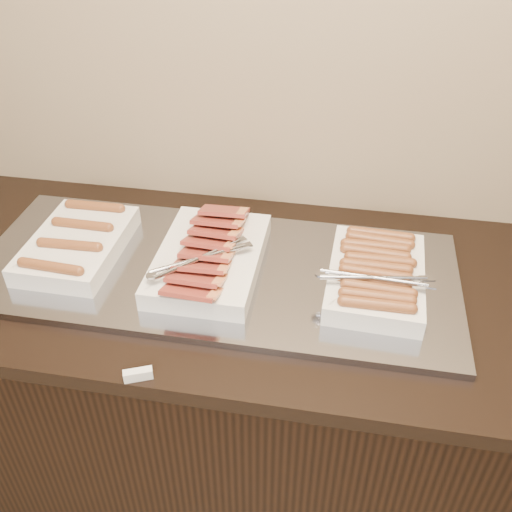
{
  "coord_description": "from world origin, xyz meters",
  "views": [
    {
      "loc": [
        0.28,
        1.05,
        1.8
      ],
      "look_at": [
        0.09,
        2.13,
        0.97
      ],
      "focal_mm": 40.0,
      "sensor_mm": 36.0,
      "label": 1
    }
  ],
  "objects": [
    {
      "name": "warming_tray",
      "position": [
        -0.01,
        2.13,
        0.91
      ],
      "size": [
        1.2,
        0.5,
        0.02
      ],
      "primitive_type": "cube",
      "color": "gray",
      "rests_on": "counter"
    },
    {
      "name": "counter",
      "position": [
        0.0,
        2.13,
        0.45
      ],
      "size": [
        2.06,
        0.76,
        0.9
      ],
      "color": "black",
      "rests_on": "ground"
    },
    {
      "name": "dish_right",
      "position": [
        0.38,
        2.13,
        0.96
      ],
      "size": [
        0.26,
        0.34,
        0.08
      ],
      "rotation": [
        0.0,
        0.0,
        -0.04
      ],
      "color": "silver",
      "rests_on": "warming_tray"
    },
    {
      "name": "dish_center",
      "position": [
        -0.03,
        2.13,
        0.95
      ],
      "size": [
        0.25,
        0.4,
        0.09
      ],
      "rotation": [
        0.0,
        0.0,
        0.0
      ],
      "color": "silver",
      "rests_on": "warming_tray"
    },
    {
      "name": "label_holder",
      "position": [
        -0.09,
        1.77,
        0.91
      ],
      "size": [
        0.06,
        0.04,
        0.02
      ],
      "primitive_type": "cube",
      "rotation": [
        0.0,
        0.0,
        0.4
      ],
      "color": "silver",
      "rests_on": "counter"
    },
    {
      "name": "dish_left",
      "position": [
        -0.37,
        2.13,
        0.95
      ],
      "size": [
        0.22,
        0.33,
        0.07
      ],
      "rotation": [
        0.0,
        0.0,
        -0.01
      ],
      "color": "silver",
      "rests_on": "warming_tray"
    }
  ]
}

